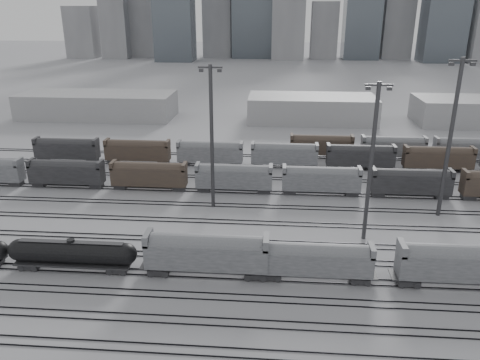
# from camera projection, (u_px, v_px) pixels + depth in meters

# --- Properties ---
(ground) EXTENTS (900.00, 900.00, 0.00)m
(ground) POSITION_uv_depth(u_px,v_px,m) (279.00, 282.00, 62.32)
(ground) COLOR #ADADB1
(ground) RESTS_ON ground
(tracks) EXTENTS (220.00, 71.50, 0.16)m
(tracks) POSITION_uv_depth(u_px,v_px,m) (279.00, 225.00, 78.65)
(tracks) COLOR black
(tracks) RESTS_ON ground
(tank_car_b) EXTENTS (18.20, 3.03, 4.50)m
(tank_car_b) POSITION_uv_depth(u_px,v_px,m) (72.00, 253.00, 64.50)
(tank_car_b) COLOR black
(tank_car_b) RESTS_ON ground
(hopper_car_a) EXTENTS (16.67, 3.31, 5.96)m
(hopper_car_a) POSITION_uv_depth(u_px,v_px,m) (207.00, 251.00, 62.71)
(hopper_car_a) COLOR black
(hopper_car_a) RESTS_ON ground
(hopper_car_b) EXTENTS (14.77, 2.93, 5.28)m
(hopper_car_b) POSITION_uv_depth(u_px,v_px,m) (317.00, 259.00, 61.76)
(hopper_car_b) COLOR black
(hopper_car_b) RESTS_ON ground
(hopper_car_c) EXTENTS (16.39, 3.26, 5.86)m
(hopper_car_c) POSITION_uv_depth(u_px,v_px,m) (462.00, 262.00, 60.23)
(hopper_car_c) COLOR black
(hopper_car_c) RESTS_ON ground
(light_mast_b) EXTENTS (4.10, 0.66, 25.60)m
(light_mast_b) POSITION_uv_depth(u_px,v_px,m) (212.00, 135.00, 81.36)
(light_mast_b) COLOR #39393C
(light_mast_b) RESTS_ON ground
(light_mast_c) EXTENTS (3.95, 0.63, 24.67)m
(light_mast_c) POSITION_uv_depth(u_px,v_px,m) (371.00, 160.00, 69.62)
(light_mast_c) COLOR #39393C
(light_mast_c) RESTS_ON ground
(light_mast_d) EXTENTS (4.34, 0.69, 27.13)m
(light_mast_d) POSITION_uv_depth(u_px,v_px,m) (451.00, 136.00, 77.45)
(light_mast_d) COLOR #39393C
(light_mast_d) RESTS_ON ground
(bg_string_near) EXTENTS (151.00, 3.00, 5.60)m
(bg_string_near) POSITION_uv_depth(u_px,v_px,m) (321.00, 181.00, 90.64)
(bg_string_near) COLOR gray
(bg_string_near) RESTS_ON ground
(bg_string_mid) EXTENTS (151.00, 3.00, 5.60)m
(bg_string_mid) POSITION_uv_depth(u_px,v_px,m) (360.00, 157.00, 104.84)
(bg_string_mid) COLOR black
(bg_string_mid) RESTS_ON ground
(bg_string_far) EXTENTS (66.00, 3.00, 5.60)m
(bg_string_far) POSITION_uv_depth(u_px,v_px,m) (430.00, 149.00, 110.99)
(bg_string_far) COLOR #483A2D
(bg_string_far) RESTS_ON ground
(warehouse_left) EXTENTS (50.00, 18.00, 8.00)m
(warehouse_left) POSITION_uv_depth(u_px,v_px,m) (98.00, 105.00, 154.21)
(warehouse_left) COLOR #B0B1B3
(warehouse_left) RESTS_ON ground
(warehouse_mid) EXTENTS (40.00, 18.00, 8.00)m
(warehouse_mid) POSITION_uv_depth(u_px,v_px,m) (311.00, 109.00, 148.93)
(warehouse_mid) COLOR #B0B1B3
(warehouse_mid) RESTS_ON ground
(warehouse_right) EXTENTS (35.00, 18.00, 8.00)m
(warehouse_right) POSITION_uv_depth(u_px,v_px,m) (474.00, 111.00, 145.17)
(warehouse_right) COLOR #B0B1B3
(warehouse_right) RESTS_ON ground
(skyline) EXTENTS (316.00, 22.40, 95.00)m
(skyline) POSITION_uv_depth(u_px,v_px,m) (298.00, 6.00, 311.01)
(skyline) COLOR #99999C
(skyline) RESTS_ON ground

